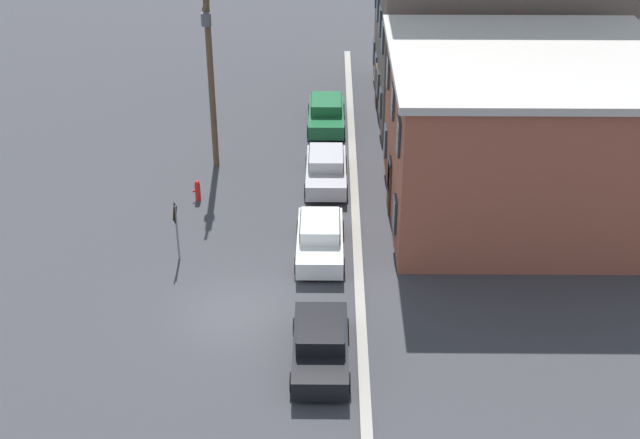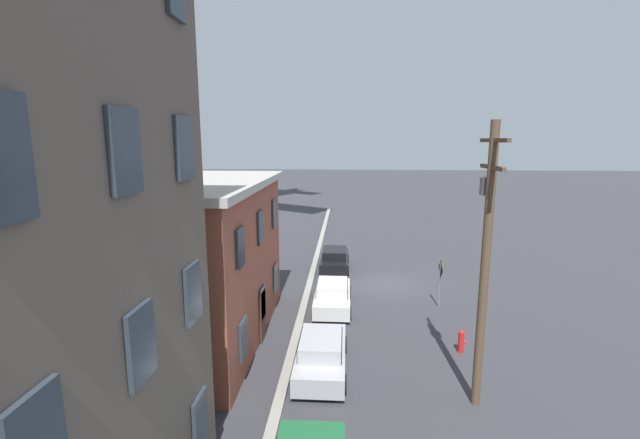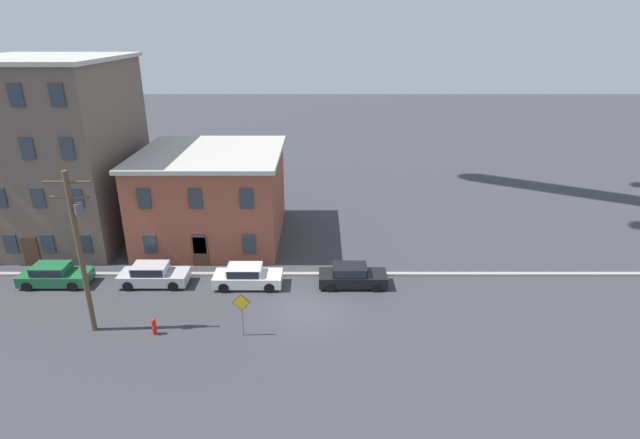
{
  "view_description": "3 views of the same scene",
  "coord_description": "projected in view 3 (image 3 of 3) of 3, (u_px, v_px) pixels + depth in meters",
  "views": [
    {
      "loc": [
        26.13,
        3.3,
        18.78
      ],
      "look_at": [
        1.5,
        3.06,
        4.72
      ],
      "focal_mm": 50.0,
      "sensor_mm": 36.0,
      "label": 1
    },
    {
      "loc": [
        -25.11,
        2.35,
        8.63
      ],
      "look_at": [
        -0.59,
        3.87,
        4.02
      ],
      "focal_mm": 24.0,
      "sensor_mm": 36.0,
      "label": 2
    },
    {
      "loc": [
        0.64,
        -25.73,
        15.9
      ],
      "look_at": [
        0.61,
        5.04,
        3.86
      ],
      "focal_mm": 28.0,
      "sensor_mm": 36.0,
      "label": 3
    }
  ],
  "objects": [
    {
      "name": "kerb_strip",
      "position": [
        311.0,
        274.0,
        33.92
      ],
      "size": [
        56.0,
        0.36,
        0.16
      ],
      "primitive_type": "cube",
      "color": "#9E998E",
      "rests_on": "ground_plane"
    },
    {
      "name": "car_green",
      "position": [
        55.0,
        274.0,
        32.49
      ],
      "size": [
        4.4,
        1.92,
        1.43
      ],
      "color": "#1E6638",
      "rests_on": "ground_plane"
    },
    {
      "name": "fire_hydrant",
      "position": [
        155.0,
        326.0,
        27.33
      ],
      "size": [
        0.24,
        0.34,
        0.96
      ],
      "color": "red",
      "rests_on": "ground_plane"
    },
    {
      "name": "car_silver",
      "position": [
        153.0,
        274.0,
        32.5
      ],
      "size": [
        4.4,
        1.92,
        1.43
      ],
      "color": "#B7B7BC",
      "rests_on": "ground_plane"
    },
    {
      "name": "ground_plane",
      "position": [
        310.0,
        310.0,
        29.75
      ],
      "size": [
        200.0,
        200.0,
        0.0
      ],
      "primitive_type": "plane",
      "color": "#38383D"
    },
    {
      "name": "caution_sign",
      "position": [
        242.0,
        308.0,
        26.75
      ],
      "size": [
        0.98,
        0.08,
        2.56
      ],
      "color": "slate",
      "rests_on": "ground_plane"
    },
    {
      "name": "utility_pole",
      "position": [
        80.0,
        245.0,
        26.01
      ],
      "size": [
        2.4,
        0.44,
        9.21
      ],
      "color": "brown",
      "rests_on": "ground_plane"
    },
    {
      "name": "car_white",
      "position": [
        247.0,
        276.0,
        32.29
      ],
      "size": [
        4.4,
        1.92,
        1.43
      ],
      "color": "silver",
      "rests_on": "ground_plane"
    },
    {
      "name": "apartment_corner",
      "position": [
        57.0,
        150.0,
        38.3
      ],
      "size": [
        10.84,
        12.23,
        13.81
      ],
      "color": "#66564C",
      "rests_on": "ground_plane"
    },
    {
      "name": "apartment_midblock",
      "position": [
        214.0,
        194.0,
        39.08
      ],
      "size": [
        10.85,
        11.26,
        6.97
      ],
      "color": "brown",
      "rests_on": "ground_plane"
    },
    {
      "name": "car_black",
      "position": [
        352.0,
        275.0,
        32.36
      ],
      "size": [
        4.4,
        1.92,
        1.43
      ],
      "color": "black",
      "rests_on": "ground_plane"
    }
  ]
}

